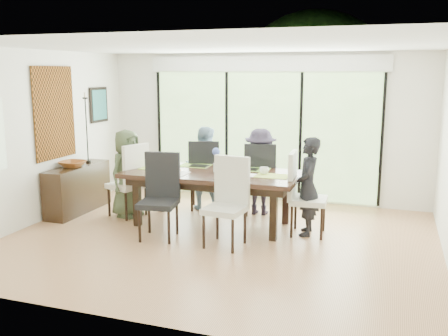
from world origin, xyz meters
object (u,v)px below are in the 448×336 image
(table_top, at_px, (212,174))
(sideboard, at_px, (78,189))
(laptop, at_px, (159,169))
(vase, at_px, (216,167))
(person_far_right, at_px, (260,172))
(cup_c, at_px, (264,171))
(person_left_end, at_px, (128,173))
(chair_near_left, at_px, (158,197))
(cup_a, at_px, (175,164))
(cup_b, at_px, (219,171))
(chair_near_right, at_px, (225,203))
(person_far_left, at_px, (204,168))
(chair_right_end, at_px, (309,194))
(chair_far_left, at_px, (205,174))
(person_right_end, at_px, (308,186))
(bowl, at_px, (73,164))
(chair_far_right, at_px, (260,178))
(chair_left_end, at_px, (127,179))

(table_top, distance_m, sideboard, 2.46)
(laptop, xyz_separation_m, sideboard, (-1.58, 0.05, -0.46))
(vase, distance_m, laptop, 0.91)
(person_far_right, relative_size, laptop, 3.91)
(cup_c, bearing_deg, person_left_end, -177.49)
(chair_near_left, relative_size, cup_a, 8.87)
(vase, height_order, cup_b, vase)
(laptop, xyz_separation_m, cup_c, (1.65, 0.20, 0.04))
(person_far_right, bearing_deg, cup_b, 65.33)
(chair_near_right, bearing_deg, sideboard, 170.29)
(person_far_left, xyz_separation_m, person_far_right, (1.00, 0.00, 0.00))
(chair_right_end, height_order, chair_far_left, same)
(laptop, height_order, cup_c, cup_c)
(person_right_end, distance_m, vase, 1.44)
(cup_a, bearing_deg, bowl, -170.22)
(chair_near_left, bearing_deg, sideboard, 148.13)
(chair_right_end, distance_m, person_far_right, 1.27)
(chair_right_end, height_order, chair_near_right, same)
(laptop, height_order, sideboard, laptop)
(vase, bearing_deg, sideboard, -177.75)
(table_top, xyz_separation_m, person_left_end, (-1.48, 0.00, -0.08))
(person_right_end, relative_size, laptop, 3.91)
(cup_c, relative_size, sideboard, 0.10)
(sideboard, bearing_deg, laptop, -1.91)
(chair_far_right, height_order, bowl, chair_far_right)
(person_left_end, height_order, person_right_end, same)
(chair_far_right, xyz_separation_m, chair_near_right, (-0.05, -1.72, 0.00))
(chair_far_right, relative_size, sideboard, 0.87)
(chair_far_right, height_order, laptop, chair_far_right)
(vase, height_order, sideboard, vase)
(cup_b, xyz_separation_m, cup_c, (0.65, 0.20, 0.00))
(chair_far_right, distance_m, chair_near_left, 2.02)
(chair_far_right, xyz_separation_m, person_far_right, (-0.00, -0.02, 0.11))
(chair_left_end, bearing_deg, cup_a, 120.36)
(person_far_left, height_order, vase, person_far_left)
(bowl, bearing_deg, table_top, 3.48)
(cup_a, bearing_deg, person_left_end, -169.11)
(person_left_end, distance_m, cup_b, 1.64)
(cup_a, bearing_deg, chair_left_end, -169.38)
(vase, bearing_deg, person_left_end, -178.13)
(chair_far_right, bearing_deg, person_far_right, 77.96)
(person_far_left, bearing_deg, cup_a, 63.16)
(person_far_left, height_order, bowl, person_far_left)
(chair_far_left, distance_m, cup_c, 1.48)
(bowl, bearing_deg, cup_c, 4.39)
(chair_left_end, height_order, person_far_right, person_far_right)
(person_far_right, xyz_separation_m, cup_c, (0.25, -0.73, 0.17))
(person_far_right, relative_size, cup_a, 10.40)
(chair_far_left, relative_size, chair_near_left, 1.00)
(chair_far_left, xyz_separation_m, person_right_end, (1.93, -0.85, 0.11))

